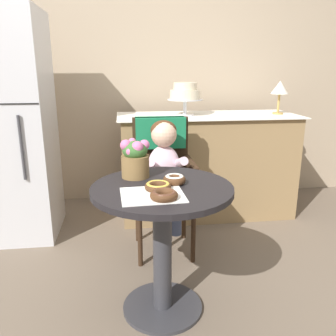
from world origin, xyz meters
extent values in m
plane|color=#6B5B4C|center=(0.00, 0.00, 0.00)|extent=(8.00, 8.00, 0.00)
cube|color=tan|center=(0.00, 1.85, 1.35)|extent=(4.80, 0.10, 2.70)
cylinder|color=black|center=(0.00, 0.00, 0.70)|extent=(0.72, 0.72, 0.03)
cylinder|color=#333338|center=(0.00, 0.00, 0.34)|extent=(0.10, 0.10, 0.69)
cylinder|color=#333338|center=(0.00, 0.00, 0.01)|extent=(0.44, 0.44, 0.02)
cube|color=#332114|center=(0.08, 0.63, 0.47)|extent=(0.42, 0.42, 0.04)
cube|color=#332114|center=(0.08, 0.82, 0.72)|extent=(0.40, 0.04, 0.46)
cube|color=#332114|center=(-0.11, 0.63, 0.58)|extent=(0.04, 0.38, 0.18)
cube|color=#332114|center=(0.27, 0.63, 0.58)|extent=(0.04, 0.38, 0.18)
cube|color=#197247|center=(0.08, 0.82, 0.84)|extent=(0.36, 0.11, 0.22)
cylinder|color=#332114|center=(-0.10, 0.45, 0.23)|extent=(0.03, 0.03, 0.45)
cylinder|color=#332114|center=(0.26, 0.45, 0.23)|extent=(0.03, 0.03, 0.45)
cylinder|color=#332114|center=(-0.10, 0.81, 0.23)|extent=(0.03, 0.03, 0.45)
cylinder|color=#332114|center=(0.26, 0.81, 0.23)|extent=(0.03, 0.03, 0.45)
ellipsoid|color=silver|center=(0.08, 0.61, 0.64)|extent=(0.22, 0.16, 0.30)
sphere|color=#E0B293|center=(0.08, 0.60, 0.87)|extent=(0.17, 0.17, 0.17)
ellipsoid|color=#4C2D19|center=(0.08, 0.62, 0.89)|extent=(0.17, 0.17, 0.14)
cylinder|color=silver|center=(-0.01, 0.53, 0.69)|extent=(0.08, 0.23, 0.13)
sphere|color=#E0B293|center=(0.00, 0.45, 0.62)|extent=(0.06, 0.06, 0.06)
cylinder|color=silver|center=(0.18, 0.53, 0.69)|extent=(0.08, 0.23, 0.13)
sphere|color=#E0B293|center=(0.17, 0.45, 0.62)|extent=(0.06, 0.06, 0.06)
cylinder|color=#3F4760|center=(0.03, 0.53, 0.53)|extent=(0.09, 0.22, 0.09)
cylinder|color=#3F4760|center=(0.03, 0.42, 0.36)|extent=(0.08, 0.08, 0.26)
cylinder|color=#3F4760|center=(0.14, 0.53, 0.53)|extent=(0.09, 0.22, 0.09)
cylinder|color=#3F4760|center=(0.14, 0.42, 0.36)|extent=(0.08, 0.08, 0.26)
cube|color=white|center=(-0.06, -0.13, 0.72)|extent=(0.30, 0.26, 0.00)
torus|color=#4C2D19|center=(0.07, 0.03, 0.74)|extent=(0.12, 0.12, 0.04)
torus|color=white|center=(0.07, 0.03, 0.75)|extent=(0.10, 0.10, 0.02)
torus|color=#4C2D19|center=(-0.01, -0.18, 0.74)|extent=(0.13, 0.13, 0.04)
torus|color=#512D1E|center=(-0.01, -0.18, 0.75)|extent=(0.11, 0.11, 0.02)
torus|color=#4C2D19|center=(-0.03, -0.06, 0.74)|extent=(0.13, 0.13, 0.03)
torus|color=gold|center=(-0.03, -0.06, 0.75)|extent=(0.12, 0.12, 0.02)
cylinder|color=brown|center=(-0.13, 0.17, 0.78)|extent=(0.15, 0.15, 0.12)
ellipsoid|color=#38662D|center=(-0.13, 0.17, 0.87)|extent=(0.14, 0.14, 0.10)
sphere|color=#CC6699|center=(-0.07, 0.18, 0.90)|extent=(0.06, 0.06, 0.06)
sphere|color=#CC6699|center=(-0.11, 0.22, 0.87)|extent=(0.07, 0.07, 0.07)
sphere|color=#CC6699|center=(-0.14, 0.19, 0.91)|extent=(0.04, 0.04, 0.04)
sphere|color=#CC6699|center=(-0.17, 0.17, 0.90)|extent=(0.06, 0.06, 0.06)
sphere|color=#CC6699|center=(-0.15, 0.14, 0.87)|extent=(0.05, 0.05, 0.05)
sphere|color=#CC6699|center=(-0.11, 0.14, 0.89)|extent=(0.07, 0.07, 0.07)
cube|color=#93754C|center=(0.55, 1.30, 0.45)|extent=(1.50, 0.56, 0.90)
cube|color=white|center=(0.55, 1.30, 0.90)|extent=(1.56, 0.62, 0.01)
cylinder|color=silver|center=(0.35, 1.30, 0.91)|extent=(0.16, 0.16, 0.01)
cylinder|color=silver|center=(0.35, 1.30, 0.97)|extent=(0.03, 0.03, 0.12)
cylinder|color=silver|center=(0.35, 1.30, 1.03)|extent=(0.30, 0.30, 0.01)
cylinder|color=beige|center=(0.35, 1.30, 1.08)|extent=(0.26, 0.25, 0.08)
cylinder|color=beige|center=(0.35, 1.30, 1.05)|extent=(0.26, 0.26, 0.01)
cylinder|color=beige|center=(0.35, 1.30, 1.14)|extent=(0.19, 0.19, 0.06)
cylinder|color=beige|center=(0.35, 1.30, 1.12)|extent=(0.20, 0.20, 0.01)
cylinder|color=#B28C47|center=(1.17, 1.27, 0.91)|extent=(0.09, 0.09, 0.01)
cylinder|color=#B28C47|center=(1.17, 1.27, 0.99)|extent=(0.02, 0.02, 0.16)
cone|color=silver|center=(1.17, 1.27, 1.13)|extent=(0.15, 0.15, 0.11)
cube|color=silver|center=(-1.05, 1.10, 0.85)|extent=(0.64, 0.60, 1.70)
cylinder|color=#3F3F44|center=(-0.87, 0.79, 0.77)|extent=(0.02, 0.02, 0.45)
camera|label=1|loc=(-0.19, -1.65, 1.29)|focal=37.39mm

